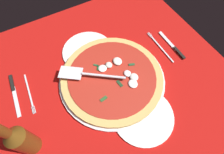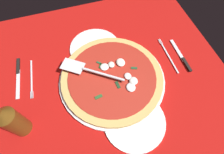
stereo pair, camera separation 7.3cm
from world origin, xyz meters
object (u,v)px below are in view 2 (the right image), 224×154
at_px(pizza, 112,77).
at_px(place_setting_far, 175,57).
at_px(place_setting_near, 25,77).
at_px(beer_bottle, 10,120).
at_px(dinner_plate_right, 134,121).
at_px(pizza_server, 89,70).
at_px(dinner_plate_left, 96,48).

bearing_deg(pizza, place_setting_far, 94.40).
distance_m(place_setting_near, beer_bottle, 0.24).
height_order(place_setting_far, beer_bottle, beer_bottle).
xyz_separation_m(dinner_plate_right, place_setting_far, (-0.21, 0.28, -0.00)).
distance_m(pizza_server, beer_bottle, 0.32).
bearing_deg(pizza_server, place_setting_near, 18.99).
height_order(pizza_server, beer_bottle, beer_bottle).
height_order(dinner_plate_right, pizza_server, pizza_server).
xyz_separation_m(pizza, place_setting_far, (-0.02, 0.30, -0.02)).
height_order(place_setting_near, place_setting_far, same).
bearing_deg(place_setting_far, place_setting_near, 81.79).
xyz_separation_m(dinner_plate_left, dinner_plate_right, (0.37, 0.05, 0.00)).
bearing_deg(pizza_server, place_setting_far, -147.13).
distance_m(pizza, place_setting_far, 0.30).
xyz_separation_m(dinner_plate_left, beer_bottle, (0.27, -0.34, 0.10)).
relative_size(pizza, beer_bottle, 1.55).
xyz_separation_m(place_setting_far, beer_bottle, (0.12, -0.66, 0.10)).
distance_m(dinner_plate_right, pizza_server, 0.26).
relative_size(pizza, pizza_server, 1.77).
height_order(place_setting_near, beer_bottle, beer_bottle).
xyz_separation_m(dinner_plate_left, pizza, (0.18, 0.02, 0.02)).
relative_size(dinner_plate_left, pizza_server, 0.98).
relative_size(dinner_plate_left, place_setting_far, 1.07).
bearing_deg(pizza, dinner_plate_right, 7.02).
relative_size(place_setting_near, place_setting_far, 0.98).
xyz_separation_m(dinner_plate_left, place_setting_near, (0.06, -0.32, -0.00)).
bearing_deg(beer_bottle, pizza_server, 115.93).
xyz_separation_m(place_setting_near, place_setting_far, (0.10, 0.64, -0.00)).
height_order(dinner_plate_left, beer_bottle, beer_bottle).
bearing_deg(dinner_plate_right, place_setting_far, 127.65).
bearing_deg(dinner_plate_left, place_setting_far, 64.24).
distance_m(place_setting_near, place_setting_far, 0.65).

